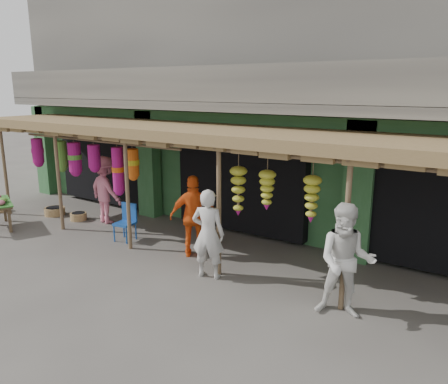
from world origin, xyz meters
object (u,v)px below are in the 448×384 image
Objects in this scene: blue_chair at (127,220)px; person_vendor at (194,216)px; person_shopper at (106,190)px; person_front at (208,234)px; person_right at (346,261)px.

person_vendor reaches higher than blue_chair.
person_shopper reaches higher than blue_chair.
person_shopper is at bearing -33.16° from person_front.
person_right is at bearing -14.47° from blue_chair.
person_vendor is at bearing 178.28° from person_shopper.
person_shopper is at bearing -46.61° from person_vendor.
blue_chair is 1.69m from person_shopper.
person_right is 1.03× the size of person_shopper.
person_right is at bearing 177.56° from person_shopper.
person_right reaches higher than person_shopper.
person_right reaches higher than person_front.
person_right reaches higher than person_vendor.
person_shopper reaches higher than person_front.
person_front is 2.70m from person_right.
blue_chair is at bearing 163.14° from person_shopper.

